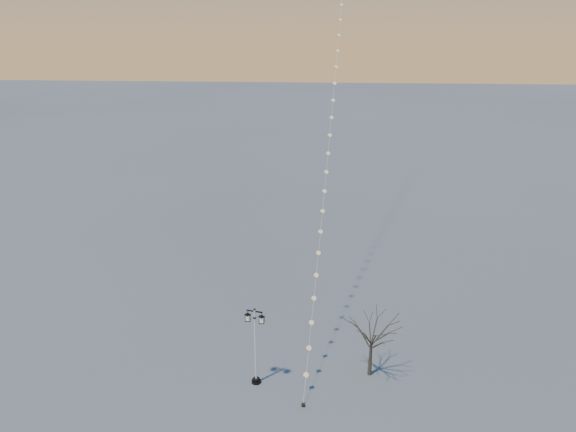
{
  "coord_description": "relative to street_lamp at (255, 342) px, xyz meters",
  "views": [
    {
      "loc": [
        2.73,
        -23.46,
        18.39
      ],
      "look_at": [
        0.66,
        4.69,
        8.12
      ],
      "focal_mm": 33.62,
      "sensor_mm": 36.0,
      "label": 1
    }
  ],
  "objects": [
    {
      "name": "kite_train",
      "position": [
        4.01,
        17.79,
        14.51
      ],
      "size": [
        3.4,
        39.61,
        34.27
      ],
      "rotation": [
        0.0,
        0.0,
        -0.1
      ],
      "color": "black",
      "rests_on": "ground"
    },
    {
      "name": "street_lamp",
      "position": [
        0.0,
        0.0,
        0.0
      ],
      "size": [
        1.14,
        0.55,
        4.54
      ],
      "rotation": [
        0.0,
        0.0,
        -0.2
      ],
      "color": "black",
      "rests_on": "ground"
    },
    {
      "name": "ground",
      "position": [
        0.76,
        -0.59,
        -2.51
      ],
      "size": [
        300.0,
        300.0,
        0.0
      ],
      "primitive_type": "plane",
      "color": "#58595A",
      "rests_on": "ground"
    },
    {
      "name": "bare_tree",
      "position": [
        6.14,
        1.17,
        0.1
      ],
      "size": [
        2.27,
        2.27,
        3.76
      ],
      "rotation": [
        0.0,
        0.0,
        0.32
      ],
      "color": "#383125",
      "rests_on": "ground"
    }
  ]
}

